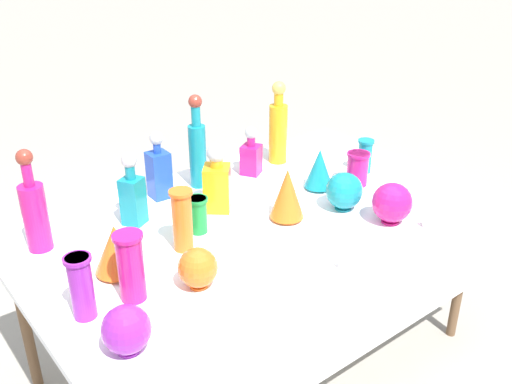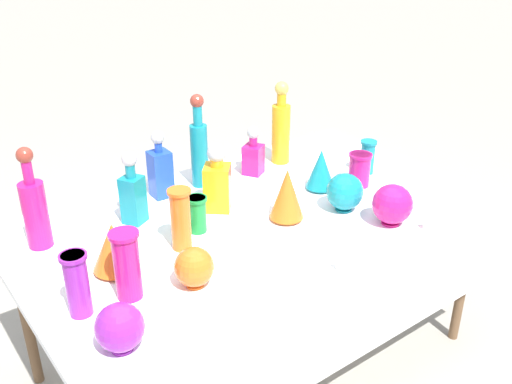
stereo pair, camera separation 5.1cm
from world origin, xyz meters
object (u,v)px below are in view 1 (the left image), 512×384
(square_decanter_3, at_px, (132,194))
(tall_bottle_0, at_px, (197,148))
(slender_vase_3, at_px, (365,155))
(round_bowl_3, at_px, (126,330))
(round_bowl_2, at_px, (344,191))
(slender_vase_0, at_px, (358,168))
(square_decanter_1, at_px, (251,155))
(fluted_vase_0, at_px, (287,193))
(square_decanter_0, at_px, (159,170))
(square_decanter_2, at_px, (217,182))
(round_bowl_0, at_px, (392,203))
(slender_vase_5, at_px, (131,265))
(slender_vase_1, at_px, (182,219))
(slender_vase_4, at_px, (198,213))
(tall_bottle_2, at_px, (278,128))
(fluted_vase_1, at_px, (319,168))
(cardboard_box_behind_left, at_px, (103,239))
(round_bowl_1, at_px, (198,268))
(tall_bottle_1, at_px, (35,211))
(fluted_vase_2, at_px, (116,248))
(slender_vase_2, at_px, (81,285))

(square_decanter_3, bearing_deg, tall_bottle_0, 19.34)
(slender_vase_3, distance_m, round_bowl_3, 1.52)
(round_bowl_2, relative_size, round_bowl_3, 1.09)
(square_decanter_3, bearing_deg, slender_vase_0, -17.06)
(round_bowl_2, bearing_deg, square_decanter_1, 98.31)
(tall_bottle_0, xyz_separation_m, square_decanter_1, (0.27, -0.04, -0.08))
(fluted_vase_0, bearing_deg, square_decanter_0, 121.14)
(square_decanter_3, distance_m, slender_vase_0, 1.00)
(square_decanter_2, height_order, round_bowl_0, square_decanter_2)
(square_decanter_1, relative_size, slender_vase_5, 1.00)
(slender_vase_1, distance_m, slender_vase_5, 0.32)
(slender_vase_0, relative_size, fluted_vase_0, 0.70)
(slender_vase_5, bearing_deg, fluted_vase_0, 7.44)
(square_decanter_2, xyz_separation_m, round_bowl_2, (0.41, -0.32, -0.04))
(square_decanter_2, bearing_deg, slender_vase_4, -146.85)
(square_decanter_0, relative_size, fluted_vase_0, 1.37)
(slender_vase_0, bearing_deg, tall_bottle_2, 104.40)
(square_decanter_1, distance_m, slender_vase_5, 1.04)
(round_bowl_0, bearing_deg, fluted_vase_1, 90.92)
(slender_vase_5, bearing_deg, square_decanter_0, 53.51)
(slender_vase_1, bearing_deg, cardboard_box_behind_left, 81.15)
(slender_vase_0, relative_size, round_bowl_1, 1.09)
(cardboard_box_behind_left, bearing_deg, slender_vase_3, -55.66)
(fluted_vase_0, relative_size, round_bowl_3, 1.48)
(square_decanter_2, relative_size, round_bowl_1, 2.05)
(square_decanter_0, height_order, cardboard_box_behind_left, square_decanter_0)
(tall_bottle_0, distance_m, tall_bottle_1, 0.76)
(fluted_vase_0, bearing_deg, slender_vase_3, 11.99)
(square_decanter_3, relative_size, fluted_vase_0, 1.37)
(slender_vase_4, bearing_deg, round_bowl_0, -32.70)
(tall_bottle_0, height_order, square_decanter_0, tall_bottle_0)
(slender_vase_3, xyz_separation_m, slender_vase_5, (-1.33, -0.22, 0.04))
(square_decanter_2, xyz_separation_m, fluted_vase_2, (-0.53, -0.17, -0.03))
(tall_bottle_1, distance_m, slender_vase_4, 0.58)
(slender_vase_5, height_order, fluted_vase_0, slender_vase_5)
(square_decanter_1, relative_size, slender_vase_0, 1.54)
(slender_vase_2, height_order, fluted_vase_1, slender_vase_2)
(tall_bottle_2, height_order, fluted_vase_2, tall_bottle_2)
(square_decanter_3, distance_m, fluted_vase_2, 0.35)
(slender_vase_5, height_order, fluted_vase_1, slender_vase_5)
(tall_bottle_1, relative_size, square_decanter_3, 1.30)
(slender_vase_5, relative_size, round_bowl_1, 1.67)
(square_decanter_3, relative_size, round_bowl_0, 1.80)
(tall_bottle_1, height_order, slender_vase_1, tall_bottle_1)
(round_bowl_3, bearing_deg, fluted_vase_1, 20.69)
(slender_vase_0, relative_size, slender_vase_4, 1.05)
(tall_bottle_1, distance_m, round_bowl_2, 1.19)
(square_decanter_3, relative_size, round_bowl_2, 1.86)
(tall_bottle_1, relative_size, round_bowl_0, 2.34)
(fluted_vase_2, relative_size, cardboard_box_behind_left, 0.40)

